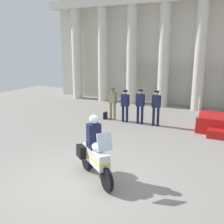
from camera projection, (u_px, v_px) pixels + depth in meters
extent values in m
plane|color=gray|center=(84.00, 179.00, 7.72)|extent=(28.00, 28.00, 0.00)
cube|color=beige|center=(168.00, 50.00, 17.09)|extent=(16.57, 0.30, 7.00)
cylinder|color=beige|center=(77.00, 55.00, 19.11)|extent=(0.69, 0.69, 6.23)
cylinder|color=beige|center=(103.00, 56.00, 18.19)|extent=(0.69, 0.69, 6.23)
cylinder|color=beige|center=(132.00, 56.00, 17.28)|extent=(0.69, 0.69, 6.23)
cylinder|color=beige|center=(164.00, 57.00, 16.37)|extent=(0.69, 0.69, 6.23)
cylinder|color=beige|center=(200.00, 57.00, 15.45)|extent=(0.69, 0.69, 6.23)
cube|color=#B71414|center=(224.00, 135.00, 11.01)|extent=(1.32, 0.50, 0.35)
cylinder|color=silver|center=(199.00, 108.00, 11.55)|extent=(0.05, 0.05, 0.90)
cylinder|color=#7A7056|center=(111.00, 111.00, 13.88)|extent=(0.13, 0.13, 0.88)
cylinder|color=#7A7056|center=(115.00, 112.00, 13.78)|extent=(0.13, 0.13, 0.88)
cube|color=#7A7056|center=(113.00, 98.00, 13.65)|extent=(0.41, 0.27, 0.58)
sphere|color=#997056|center=(113.00, 90.00, 13.56)|extent=(0.21, 0.21, 0.21)
cylinder|color=#494334|center=(113.00, 89.00, 13.54)|extent=(0.24, 0.24, 0.06)
cylinder|color=#141938|center=(123.00, 114.00, 13.49)|extent=(0.13, 0.13, 0.82)
cylinder|color=#141938|center=(127.00, 114.00, 13.40)|extent=(0.13, 0.13, 0.82)
cube|color=#141938|center=(125.00, 100.00, 13.27)|extent=(0.41, 0.27, 0.59)
sphere|color=tan|center=(125.00, 92.00, 13.18)|extent=(0.21, 0.21, 0.21)
cylinder|color=black|center=(125.00, 91.00, 13.16)|extent=(0.24, 0.24, 0.06)
cylinder|color=#141938|center=(138.00, 115.00, 13.14)|extent=(0.13, 0.13, 0.91)
cylinder|color=#141938|center=(142.00, 115.00, 13.05)|extent=(0.13, 0.13, 0.91)
cube|color=#141938|center=(140.00, 100.00, 12.92)|extent=(0.41, 0.27, 0.59)
sphere|color=tan|center=(141.00, 92.00, 12.82)|extent=(0.21, 0.21, 0.21)
cylinder|color=black|center=(141.00, 90.00, 12.80)|extent=(0.24, 0.24, 0.06)
cylinder|color=#141938|center=(154.00, 116.00, 12.81)|extent=(0.13, 0.13, 0.92)
cylinder|color=#141938|center=(158.00, 117.00, 12.71)|extent=(0.13, 0.13, 0.92)
cube|color=#141938|center=(156.00, 101.00, 12.58)|extent=(0.41, 0.27, 0.58)
sphere|color=tan|center=(157.00, 93.00, 12.49)|extent=(0.21, 0.21, 0.21)
cylinder|color=black|center=(157.00, 91.00, 12.47)|extent=(0.24, 0.24, 0.06)
cylinder|color=black|center=(107.00, 180.00, 7.03)|extent=(0.57, 0.47, 0.64)
cylinder|color=black|center=(87.00, 159.00, 8.29)|extent=(0.59, 0.50, 0.64)
cube|color=silver|center=(96.00, 156.00, 7.57)|extent=(1.18, 1.00, 0.44)
ellipsoid|color=silver|center=(98.00, 147.00, 7.36)|extent=(0.61, 0.57, 0.26)
cube|color=yellow|center=(96.00, 157.00, 7.57)|extent=(1.20, 1.02, 0.06)
cube|color=silver|center=(105.00, 142.00, 6.89)|extent=(0.37, 0.41, 0.47)
cube|color=black|center=(97.00, 148.00, 8.11)|extent=(0.40, 0.36, 0.36)
cube|color=black|center=(81.00, 151.00, 7.89)|extent=(0.40, 0.36, 0.36)
cube|color=#141938|center=(94.00, 145.00, 7.60)|extent=(0.52, 0.51, 0.14)
cube|color=#141938|center=(94.00, 133.00, 7.52)|extent=(0.42, 0.44, 0.56)
sphere|color=silver|center=(94.00, 119.00, 7.40)|extent=(0.26, 0.26, 0.26)
cube|color=black|center=(105.00, 115.00, 14.09)|extent=(0.10, 0.32, 0.36)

